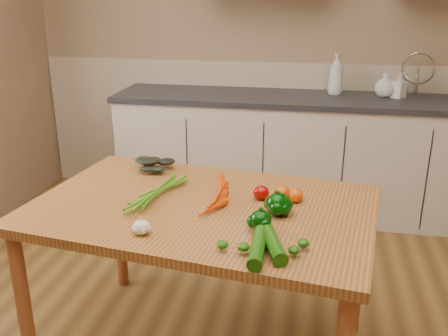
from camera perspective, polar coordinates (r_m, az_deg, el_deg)
room at (r=1.71m, az=1.37°, el=6.58°), size 4.04×5.04×2.64m
counter_run at (r=3.85m, az=9.28°, el=1.63°), size 2.84×0.64×1.14m
table at (r=2.18m, az=-2.52°, el=-6.22°), size 1.55×1.11×0.77m
soap_bottle_a at (r=3.84m, az=12.68°, el=10.47°), size 0.15×0.15×0.30m
soap_bottle_b at (r=3.83m, az=19.40°, el=8.89°), size 0.11×0.11×0.18m
soap_bottle_c at (r=3.83m, az=17.95°, el=9.09°), size 0.19×0.19×0.18m
carrot_bunch at (r=2.16m, az=-2.99°, el=-2.93°), size 0.29×0.24×0.07m
leafy_greens at (r=2.53m, az=-7.94°, el=0.76°), size 0.21×0.19×0.10m
garlic_bulb at (r=1.90m, az=-9.41°, el=-6.70°), size 0.07×0.07×0.06m
pepper_a at (r=2.03m, az=6.08°, el=-4.16°), size 0.09×0.09×0.09m
pepper_b at (r=2.04m, az=6.68°, el=-4.28°), size 0.08×0.08×0.08m
pepper_c at (r=1.90m, az=4.22°, el=-6.03°), size 0.08×0.08×0.08m
tomato_a at (r=2.18m, az=4.28°, el=-2.82°), size 0.07×0.07×0.06m
tomato_b at (r=2.18m, az=6.69°, el=-2.83°), size 0.07×0.07×0.07m
tomato_c at (r=2.17m, az=8.21°, el=-3.15°), size 0.06×0.06×0.06m
zucchini_a at (r=1.77m, az=5.69°, el=-8.76°), size 0.12×0.22×0.05m
zucchini_b at (r=1.75m, az=3.89°, el=-9.04°), size 0.06×0.25×0.05m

